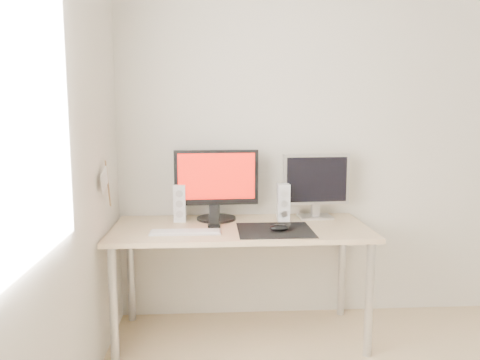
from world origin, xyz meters
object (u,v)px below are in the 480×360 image
desk (240,238)px  speaker_right (283,202)px  phone_dock (214,220)px  speaker_left (180,203)px  keyboard (186,232)px  mouse (279,228)px  main_monitor (216,182)px  second_monitor (316,183)px

desk → speaker_right: (0.29, 0.14, 0.20)m
desk → phone_dock: 0.20m
speaker_left → keyboard: speaker_left is taller
mouse → speaker_right: (0.07, 0.28, 0.10)m
mouse → speaker_left: 0.69m
main_monitor → speaker_left: main_monitor is taller
phone_dock → second_monitor: bearing=17.2°
phone_dock → mouse: bearing=-20.1°
second_monitor → keyboard: 0.96m
desk → second_monitor: size_ratio=3.54×
speaker_right → keyboard: speaker_right is taller
desk → speaker_left: (-0.39, 0.17, 0.20)m
speaker_right → desk: bearing=-154.3°
desk → main_monitor: size_ratio=2.90×
second_monitor → main_monitor: bearing=-178.3°
desk → speaker_left: 0.47m
mouse → main_monitor: main_monitor is taller
speaker_right → phone_dock: (-0.46, -0.14, -0.08)m
main_monitor → second_monitor: bearing=1.7°
main_monitor → speaker_left: bearing=-175.6°
main_monitor → phone_dock: size_ratio=4.00×
mouse → speaker_left: bearing=152.7°
second_monitor → speaker_left: (-0.91, -0.04, -0.12)m
desk → phone_dock: (-0.16, -0.00, 0.12)m
speaker_right → keyboard: (-0.63, -0.29, -0.12)m
main_monitor → desk: bearing=-52.3°
main_monitor → keyboard: main_monitor is taller
desk → second_monitor: 0.65m
speaker_left → speaker_right: size_ratio=1.00×
mouse → phone_dock: size_ratio=0.82×
desk → second_monitor: (0.52, 0.21, 0.32)m
main_monitor → second_monitor: main_monitor is taller
second_monitor → speaker_right: (-0.23, -0.07, -0.12)m
keyboard → phone_dock: (0.17, 0.15, 0.03)m
second_monitor → keyboard: size_ratio=1.07×
mouse → keyboard: 0.56m
second_monitor → phone_dock: second_monitor is taller
second_monitor → phone_dock: (-0.69, -0.21, -0.20)m
speaker_left → mouse: bearing=-27.3°
speaker_right → second_monitor: bearing=16.8°
second_monitor → mouse: bearing=-130.2°
mouse → desk: (-0.22, 0.14, -0.10)m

